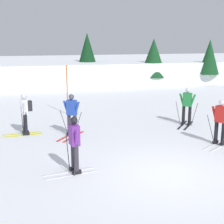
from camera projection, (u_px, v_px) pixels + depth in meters
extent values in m
plane|color=white|center=(167.00, 174.00, 9.83)|extent=(120.00, 120.00, 0.00)
cube|color=white|center=(77.00, 71.00, 29.39)|extent=(80.00, 9.28, 1.82)
cube|color=silver|center=(220.00, 146.00, 12.29)|extent=(1.39, 0.95, 0.02)
cube|color=silver|center=(213.00, 144.00, 12.48)|extent=(1.39, 0.95, 0.02)
cube|color=black|center=(222.00, 144.00, 12.38)|extent=(0.28, 0.24, 0.10)
cube|color=black|center=(215.00, 142.00, 12.57)|extent=(0.28, 0.24, 0.10)
cylinder|color=black|center=(223.00, 131.00, 12.27)|extent=(0.14, 0.14, 0.85)
cylinder|color=black|center=(216.00, 130.00, 12.46)|extent=(0.14, 0.14, 0.85)
cube|color=red|center=(221.00, 114.00, 12.23)|extent=(0.41, 0.45, 0.60)
cylinder|color=red|center=(214.00, 113.00, 12.39)|extent=(0.22, 0.26, 0.55)
sphere|color=silver|center=(222.00, 103.00, 12.13)|extent=(0.22, 0.22, 0.22)
cylinder|color=#38383D|center=(211.00, 130.00, 12.51)|extent=(0.24, 0.34, 1.08)
cube|color=silver|center=(72.00, 175.00, 9.76)|extent=(1.59, 0.41, 0.02)
cube|color=silver|center=(69.00, 171.00, 10.01)|extent=(1.59, 0.41, 0.02)
cube|color=black|center=(77.00, 172.00, 9.80)|extent=(0.28, 0.17, 0.10)
cube|color=black|center=(74.00, 169.00, 10.05)|extent=(0.28, 0.17, 0.10)
cylinder|color=#38333D|center=(76.00, 157.00, 9.70)|extent=(0.14, 0.14, 0.85)
cylinder|color=#38333D|center=(73.00, 154.00, 9.95)|extent=(0.14, 0.14, 0.85)
cube|color=purple|center=(74.00, 135.00, 9.68)|extent=(0.31, 0.42, 0.60)
cylinder|color=purple|center=(76.00, 138.00, 9.45)|extent=(0.14, 0.27, 0.55)
cylinder|color=purple|center=(71.00, 133.00, 9.90)|extent=(0.14, 0.27, 0.55)
sphere|color=black|center=(74.00, 121.00, 9.58)|extent=(0.22, 0.22, 0.22)
cylinder|color=#38383D|center=(75.00, 161.00, 9.47)|extent=(0.08, 0.29, 1.04)
cylinder|color=#38383D|center=(68.00, 153.00, 10.10)|extent=(0.08, 0.29, 1.04)
cube|color=gold|center=(23.00, 135.00, 13.58)|extent=(1.60, 0.27, 0.02)
cube|color=gold|center=(22.00, 134.00, 13.84)|extent=(1.60, 0.27, 0.02)
cube|color=black|center=(26.00, 134.00, 13.62)|extent=(0.27, 0.15, 0.10)
cube|color=black|center=(26.00, 132.00, 13.88)|extent=(0.27, 0.15, 0.10)
cylinder|color=black|center=(26.00, 122.00, 13.51)|extent=(0.14, 0.14, 0.85)
cylinder|color=black|center=(25.00, 121.00, 13.77)|extent=(0.14, 0.14, 0.85)
cube|color=white|center=(24.00, 107.00, 13.50)|extent=(0.28, 0.40, 0.60)
cylinder|color=white|center=(24.00, 108.00, 13.27)|extent=(0.12, 0.26, 0.55)
cylinder|color=white|center=(23.00, 106.00, 13.73)|extent=(0.12, 0.26, 0.55)
sphere|color=silver|center=(24.00, 96.00, 13.40)|extent=(0.22, 0.22, 0.22)
cylinder|color=#38383D|center=(23.00, 123.00, 13.36)|extent=(0.08, 0.45, 1.10)
cylinder|color=#38383D|center=(22.00, 120.00, 13.86)|extent=(0.08, 0.45, 1.10)
cube|color=#232328|center=(30.00, 106.00, 13.57)|extent=(0.21, 0.30, 0.40)
cube|color=black|center=(188.00, 126.00, 15.06)|extent=(1.06, 1.31, 0.02)
cube|color=black|center=(182.00, 125.00, 15.18)|extent=(1.06, 1.31, 0.02)
cube|color=black|center=(189.00, 124.00, 15.18)|extent=(0.26, 0.28, 0.10)
cube|color=black|center=(183.00, 123.00, 15.30)|extent=(0.26, 0.28, 0.10)
cylinder|color=black|center=(190.00, 113.00, 15.07)|extent=(0.14, 0.14, 0.85)
cylinder|color=black|center=(184.00, 113.00, 15.19)|extent=(0.14, 0.14, 0.85)
cube|color=#23843D|center=(187.00, 99.00, 14.99)|extent=(0.45, 0.42, 0.60)
cylinder|color=#23843D|center=(193.00, 100.00, 14.87)|extent=(0.26, 0.23, 0.55)
cylinder|color=#23843D|center=(182.00, 99.00, 15.08)|extent=(0.26, 0.23, 0.55)
sphere|color=silver|center=(188.00, 90.00, 14.90)|extent=(0.22, 0.22, 0.22)
cylinder|color=#38383D|center=(194.00, 115.00, 14.90)|extent=(0.23, 0.19, 1.06)
cylinder|color=#38383D|center=(178.00, 113.00, 15.20)|extent=(0.23, 0.19, 1.06)
cube|color=red|center=(74.00, 137.00, 13.42)|extent=(1.02, 1.35, 0.02)
cube|color=red|center=(68.00, 136.00, 13.53)|extent=(1.02, 1.35, 0.02)
cube|color=black|center=(75.00, 134.00, 13.54)|extent=(0.25, 0.28, 0.10)
cube|color=black|center=(69.00, 133.00, 13.65)|extent=(0.25, 0.28, 0.10)
cylinder|color=#38333D|center=(75.00, 123.00, 13.44)|extent=(0.14, 0.14, 0.85)
cylinder|color=#38333D|center=(69.00, 122.00, 13.54)|extent=(0.14, 0.14, 0.85)
cube|color=#284CB7|center=(72.00, 107.00, 13.35)|extent=(0.45, 0.42, 0.60)
cylinder|color=#284CB7|center=(77.00, 108.00, 13.24)|extent=(0.26, 0.22, 0.55)
cylinder|color=#284CB7|center=(66.00, 107.00, 13.43)|extent=(0.26, 0.22, 0.55)
sphere|color=#4C4C56|center=(71.00, 97.00, 13.25)|extent=(0.22, 0.22, 0.22)
cylinder|color=#38383D|center=(78.00, 125.00, 13.29)|extent=(0.33, 0.25, 1.05)
cylinder|color=#38383D|center=(64.00, 123.00, 13.52)|extent=(0.33, 0.25, 1.05)
cylinder|color=#C65614|center=(67.00, 90.00, 16.98)|extent=(0.05, 0.05, 2.53)
cylinder|color=#513823|center=(153.00, 81.00, 27.24)|extent=(0.17, 0.17, 0.68)
cone|color=#14421E|center=(153.00, 58.00, 26.82)|extent=(2.19, 2.19, 3.06)
cylinder|color=#513823|center=(88.00, 80.00, 28.16)|extent=(0.18, 0.18, 0.58)
cone|color=#0F3819|center=(87.00, 55.00, 27.70)|extent=(2.11, 2.11, 3.59)
cylinder|color=#513823|center=(208.00, 79.00, 27.45)|extent=(0.21, 0.21, 0.89)
cone|color=#14421E|center=(209.00, 57.00, 27.04)|extent=(1.65, 1.65, 2.77)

